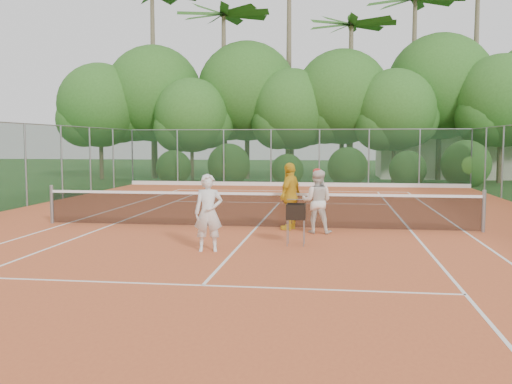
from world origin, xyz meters
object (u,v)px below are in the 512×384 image
at_px(player_white, 208,213).
at_px(ball_hopper, 296,212).
at_px(player_center_grp, 317,201).
at_px(player_yellow, 290,196).

distance_m(player_white, ball_hopper, 2.05).
bearing_deg(player_center_grp, player_yellow, 146.42).
bearing_deg(ball_hopper, player_white, -145.40).
xyz_separation_m(player_center_grp, ball_hopper, (-0.41, -1.83, -0.08)).
height_order(player_white, player_yellow, player_yellow).
distance_m(player_white, player_center_grp, 3.57).
bearing_deg(player_white, player_yellow, 55.47).
relative_size(player_white, player_yellow, 0.92).
bearing_deg(player_white, ball_hopper, 18.18).
height_order(player_center_grp, player_yellow, player_yellow).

